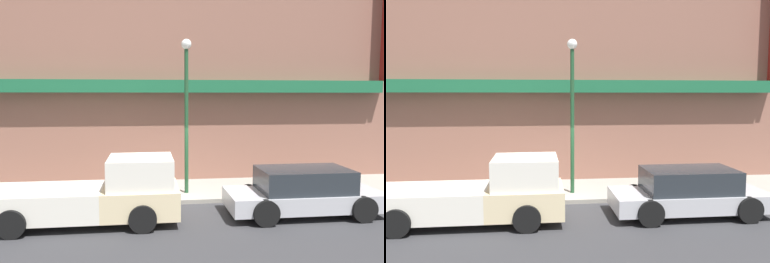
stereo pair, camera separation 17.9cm
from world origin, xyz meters
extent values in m
plane|color=#2D2D30|center=(0.00, 0.00, 0.00)|extent=(80.00, 80.00, 0.00)
cube|color=gray|center=(0.00, 1.56, 0.07)|extent=(36.00, 3.11, 0.14)
cube|color=brown|center=(0.00, 4.61, 5.28)|extent=(19.80, 3.00, 10.57)
cube|color=#195B38|center=(0.00, 2.81, 4.02)|extent=(18.22, 0.60, 0.50)
cube|color=beige|center=(-0.99, -1.49, 0.64)|extent=(2.16, 1.93, 0.79)
cube|color=silver|center=(-0.99, -1.49, 1.47)|extent=(1.83, 1.78, 0.85)
cube|color=silver|center=(-3.69, -1.49, 0.64)|extent=(3.24, 1.93, 0.79)
cylinder|color=black|center=(-0.94, -0.53, 0.38)|extent=(0.76, 0.22, 0.76)
cylinder|color=black|center=(-0.94, -2.46, 0.38)|extent=(0.76, 0.22, 0.76)
cylinder|color=black|center=(-4.28, -0.53, 0.38)|extent=(0.76, 0.22, 0.76)
cylinder|color=black|center=(-4.28, -2.46, 0.38)|extent=(0.76, 0.22, 0.76)
cube|color=#ADADB2|center=(3.95, -1.49, 0.49)|extent=(4.71, 1.81, 0.52)
cube|color=#23282D|center=(3.95, -1.49, 1.09)|extent=(2.73, 1.63, 0.69)
cylinder|color=black|center=(5.41, -0.59, 0.38)|extent=(0.76, 0.22, 0.76)
cylinder|color=black|center=(5.41, -2.40, 0.38)|extent=(0.76, 0.22, 0.76)
cylinder|color=black|center=(2.49, -0.59, 0.38)|extent=(0.76, 0.22, 0.76)
cylinder|color=black|center=(2.49, -2.40, 0.38)|extent=(0.76, 0.22, 0.76)
cylinder|color=#196633|center=(-2.42, 0.68, 0.38)|extent=(0.16, 0.16, 0.47)
sphere|color=#196633|center=(-2.42, 0.68, 0.68)|extent=(0.15, 0.15, 0.15)
cylinder|color=#1E4728|center=(0.61, 0.97, 2.70)|extent=(0.14, 0.14, 5.12)
sphere|color=silver|center=(0.61, 0.97, 5.44)|extent=(0.36, 0.36, 0.36)
camera|label=1|loc=(-0.80, -12.24, 3.68)|focal=35.00mm
camera|label=2|loc=(-0.63, -12.26, 3.68)|focal=35.00mm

